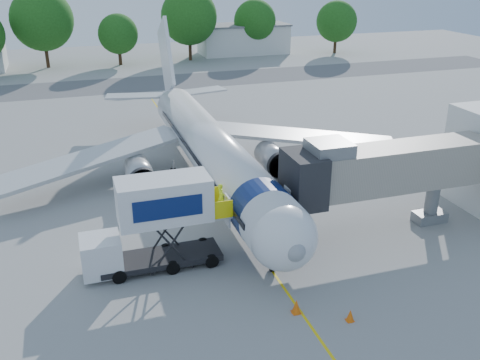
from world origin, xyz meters
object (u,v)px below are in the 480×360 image
object	(u,v)px
aircraft	(210,148)
jet_bridge	(377,170)
catering_hiloader	(154,225)
ground_tug	(288,346)

from	to	relation	value
aircraft	jet_bridge	distance (m)	13.77
aircraft	jet_bridge	xyz separation A→B (m)	(7.99, -11.12, 1.39)
jet_bridge	catering_hiloader	size ratio (longest dim) A/B	1.64
aircraft	catering_hiloader	bearing A→B (deg)	-119.41
aircraft	ground_tug	size ratio (longest dim) A/B	10.91
aircraft	jet_bridge	world-z (taller)	aircraft
catering_hiloader	aircraft	bearing A→B (deg)	60.59
aircraft	ground_tug	bearing A→B (deg)	-95.51
jet_bridge	catering_hiloader	distance (m)	14.35
catering_hiloader	jet_bridge	bearing A→B (deg)	0.01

